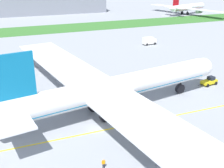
{
  "coord_description": "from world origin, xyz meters",
  "views": [
    {
      "loc": [
        -14.66,
        -45.07,
        28.6
      ],
      "look_at": [
        7.98,
        12.7,
        3.48
      ],
      "focal_mm": 45.02,
      "sensor_mm": 36.0,
      "label": 1
    }
  ],
  "objects_px": {
    "airliner_foreground": "(111,89)",
    "ground_crew_wingwalker_port": "(130,87)",
    "pushback_tug": "(209,81)",
    "parked_airliner_far_centre": "(187,7)",
    "ground_crew_marshaller_front": "(103,163)",
    "service_truck_baggage_loader": "(149,41)"
  },
  "relations": [
    {
      "from": "airliner_foreground",
      "to": "ground_crew_wingwalker_port",
      "type": "relative_size",
      "value": 54.74
    },
    {
      "from": "pushback_tug",
      "to": "parked_airliner_far_centre",
      "type": "bearing_deg",
      "value": 57.35
    },
    {
      "from": "ground_crew_marshaller_front",
      "to": "service_truck_baggage_loader",
      "type": "relative_size",
      "value": 0.28
    },
    {
      "from": "airliner_foreground",
      "to": "service_truck_baggage_loader",
      "type": "distance_m",
      "value": 62.28
    },
    {
      "from": "ground_crew_marshaller_front",
      "to": "parked_airliner_far_centre",
      "type": "relative_size",
      "value": 0.03
    },
    {
      "from": "ground_crew_marshaller_front",
      "to": "parked_airliner_far_centre",
      "type": "bearing_deg",
      "value": 50.66
    },
    {
      "from": "ground_crew_wingwalker_port",
      "to": "ground_crew_marshaller_front",
      "type": "distance_m",
      "value": 30.89
    },
    {
      "from": "parked_airliner_far_centre",
      "to": "ground_crew_wingwalker_port",
      "type": "bearing_deg",
      "value": -130.8
    },
    {
      "from": "pushback_tug",
      "to": "ground_crew_marshaller_front",
      "type": "distance_m",
      "value": 44.23
    },
    {
      "from": "airliner_foreground",
      "to": "ground_crew_wingwalker_port",
      "type": "xyz_separation_m",
      "value": [
        8.8,
        9.12,
        -4.38
      ]
    },
    {
      "from": "ground_crew_wingwalker_port",
      "to": "parked_airliner_far_centre",
      "type": "xyz_separation_m",
      "value": [
        93.5,
        108.32,
        3.71
      ]
    },
    {
      "from": "pushback_tug",
      "to": "airliner_foreground",
      "type": "bearing_deg",
      "value": -170.18
    },
    {
      "from": "pushback_tug",
      "to": "ground_crew_wingwalker_port",
      "type": "bearing_deg",
      "value": 169.91
    },
    {
      "from": "ground_crew_wingwalker_port",
      "to": "service_truck_baggage_loader",
      "type": "distance_m",
      "value": 49.65
    },
    {
      "from": "airliner_foreground",
      "to": "ground_crew_marshaller_front",
      "type": "relative_size",
      "value": 56.42
    },
    {
      "from": "service_truck_baggage_loader",
      "to": "ground_crew_marshaller_front",
      "type": "bearing_deg",
      "value": -123.38
    },
    {
      "from": "pushback_tug",
      "to": "service_truck_baggage_loader",
      "type": "height_order",
      "value": "service_truck_baggage_loader"
    },
    {
      "from": "pushback_tug",
      "to": "ground_crew_marshaller_front",
      "type": "height_order",
      "value": "pushback_tug"
    },
    {
      "from": "pushback_tug",
      "to": "ground_crew_wingwalker_port",
      "type": "relative_size",
      "value": 3.67
    },
    {
      "from": "airliner_foreground",
      "to": "pushback_tug",
      "type": "distance_m",
      "value": 31.2
    },
    {
      "from": "ground_crew_wingwalker_port",
      "to": "service_truck_baggage_loader",
      "type": "height_order",
      "value": "service_truck_baggage_loader"
    },
    {
      "from": "pushback_tug",
      "to": "ground_crew_marshaller_front",
      "type": "bearing_deg",
      "value": -149.9
    }
  ]
}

